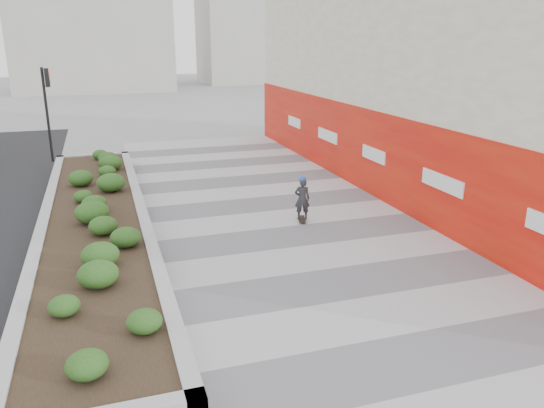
{
  "coord_description": "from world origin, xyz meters",
  "views": [
    {
      "loc": [
        -5.08,
        -8.24,
        5.36
      ],
      "look_at": [
        -0.86,
        4.76,
        1.1
      ],
      "focal_mm": 35.0,
      "sensor_mm": 36.0,
      "label": 1
    }
  ],
  "objects": [
    {
      "name": "ground",
      "position": [
        0.0,
        0.0,
        0.0
      ],
      "size": [
        160.0,
        160.0,
        0.0
      ],
      "primitive_type": "plane",
      "color": "gray",
      "rests_on": "ground"
    },
    {
      "name": "traffic_signal_near",
      "position": [
        -7.23,
        17.5,
        2.76
      ],
      "size": [
        0.33,
        0.28,
        4.2
      ],
      "color": "black",
      "rests_on": "ground"
    },
    {
      "name": "planter",
      "position": [
        -5.5,
        7.0,
        0.42
      ],
      "size": [
        3.0,
        18.0,
        0.9
      ],
      "color": "#9E9EA0",
      "rests_on": "ground"
    },
    {
      "name": "building",
      "position": [
        6.98,
        8.98,
        3.98
      ],
      "size": [
        6.04,
        24.08,
        8.0
      ],
      "color": "beige",
      "rests_on": "ground"
    },
    {
      "name": "skateboarder",
      "position": [
        0.56,
        6.15,
        0.73
      ],
      "size": [
        0.53,
        0.75,
        1.43
      ],
      "rotation": [
        0.0,
        0.0,
        -0.29
      ],
      "color": "beige",
      "rests_on": "ground"
    },
    {
      "name": "manhole_cover",
      "position": [
        0.5,
        3.0,
        0.0
      ],
      "size": [
        0.44,
        0.44,
        0.01
      ],
      "primitive_type": "cylinder",
      "color": "#595654",
      "rests_on": "ground"
    },
    {
      "name": "walkway",
      "position": [
        0.0,
        3.0,
        0.01
      ],
      "size": [
        8.0,
        36.0,
        0.01
      ],
      "primitive_type": "cube",
      "color": "#A8A8AD",
      "rests_on": "ground"
    }
  ]
}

